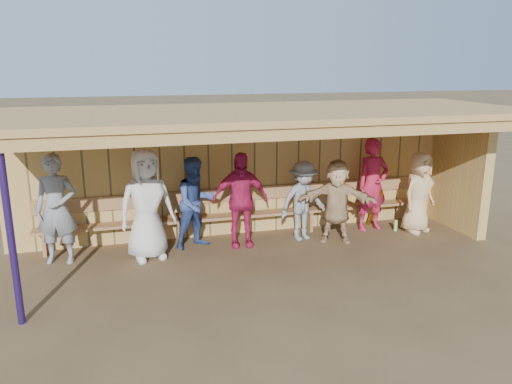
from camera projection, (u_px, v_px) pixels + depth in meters
ground at (261, 256)px, 8.63m from camera, size 90.00×90.00×0.00m
player_a at (57, 209)px, 8.13m from camera, size 0.74×0.57×1.83m
player_b at (147, 205)px, 8.30m from camera, size 1.04×0.81×1.89m
player_c at (196, 203)px, 8.85m from camera, size 0.97×0.86×1.65m
player_d at (240, 200)px, 8.90m from camera, size 1.04×0.49×1.73m
player_e at (303, 201)px, 9.27m from camera, size 1.06×0.76×1.49m
player_f at (337, 201)px, 9.14m from camera, size 1.50×0.97×1.55m
player_g at (373, 185)px, 9.78m from camera, size 0.71×0.50×1.83m
player_h at (418, 192)px, 9.68m from camera, size 0.91×0.75×1.59m
dugout_structure at (272, 151)px, 8.94m from camera, size 8.80×3.20×2.50m
bench at (245, 209)px, 9.53m from camera, size 7.60×0.34×0.93m
dugout_equipment at (184, 218)px, 9.11m from camera, size 7.21×0.62×0.80m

